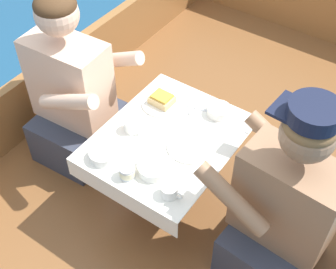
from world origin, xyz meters
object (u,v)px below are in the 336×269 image
(coffee_cup_port, at_px, (170,191))
(person_port, at_px, (74,97))
(sandwich, at_px, (162,99))
(coffee_cup_starboard, at_px, (132,125))
(person_starboard, at_px, (282,212))
(tin_can, at_px, (127,172))

(coffee_cup_port, bearing_deg, person_port, 161.37)
(person_port, distance_m, coffee_cup_port, 0.83)
(coffee_cup_port, bearing_deg, sandwich, 128.55)
(sandwich, relative_size, coffee_cup_starboard, 1.12)
(sandwich, bearing_deg, person_starboard, -15.08)
(coffee_cup_port, distance_m, tin_can, 0.20)
(coffee_cup_starboard, bearing_deg, coffee_cup_port, -30.31)
(coffee_cup_starboard, xyz_separation_m, tin_can, (0.15, -0.23, -0.00))
(person_port, height_order, coffee_cup_starboard, person_port)
(person_starboard, xyz_separation_m, sandwich, (-0.74, 0.20, 0.09))
(sandwich, distance_m, coffee_cup_port, 0.54)
(person_port, xyz_separation_m, coffee_cup_starboard, (0.43, -0.06, 0.08))
(person_port, relative_size, coffee_cup_port, 9.83)
(person_port, relative_size, sandwich, 8.78)
(person_starboard, bearing_deg, person_port, 2.27)
(tin_can, bearing_deg, person_starboard, 22.33)
(coffee_cup_starboard, bearing_deg, tin_can, -56.58)
(person_port, distance_m, person_starboard, 1.18)
(person_starboard, relative_size, coffee_cup_port, 9.92)
(coffee_cup_port, bearing_deg, coffee_cup_starboard, 149.69)
(person_starboard, bearing_deg, tin_can, 26.40)
(sandwich, xyz_separation_m, coffee_cup_port, (0.34, -0.43, -0.01))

